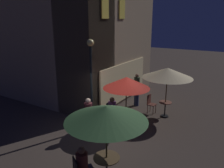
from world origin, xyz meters
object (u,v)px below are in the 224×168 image
cafe_table_1 (165,107)px  patron_seated_0 (84,164)px  patio_umbrella_2 (126,83)px  cafe_chair_1 (150,102)px  street_lamp_near_corner (91,71)px  patio_umbrella_1 (167,73)px  cafe_table_2 (126,116)px  patron_standing_3 (137,90)px  cafe_chair_2 (111,111)px  patron_seated_1 (113,109)px  cafe_table_0 (107,163)px  patron_standing_2 (89,117)px  patio_umbrella_0 (106,114)px

cafe_table_1 → patron_seated_0: bearing=176.3°
patio_umbrella_2 → cafe_chair_1: bearing=-7.2°
street_lamp_near_corner → patio_umbrella_1: street_lamp_near_corner is taller
cafe_table_2 → patron_standing_3: bearing=16.2°
cafe_table_1 → patron_seated_0: (-5.86, 0.38, 0.21)m
cafe_chair_1 → cafe_chair_2: (-2.02, 1.13, 0.01)m
patron_seated_1 → patron_standing_3: 2.61m
patio_umbrella_2 → patron_seated_0: 4.08m
patron_seated_0 → patron_standing_3: size_ratio=0.70×
patron_standing_3 → cafe_table_0: bearing=84.7°
cafe_table_0 → cafe_chair_2: (3.32, 1.94, 0.02)m
patio_umbrella_1 → cafe_chair_2: 3.20m
cafe_table_0 → patron_standing_2: size_ratio=0.47×
cafe_table_0 → cafe_table_1: size_ratio=1.02×
cafe_table_1 → cafe_chair_2: size_ratio=0.78×
patio_umbrella_0 → patron_standing_2: bearing=48.6°
cafe_table_2 → patron_seated_0: size_ratio=0.61×
cafe_table_0 → patio_umbrella_0: 1.56m
patron_standing_3 → patio_umbrella_0: bearing=84.7°
cafe_chair_2 → patron_seated_0: (-3.89, -1.55, 0.13)m
cafe_table_1 → patron_standing_3: bearing=71.7°
cafe_chair_2 → patron_seated_1: 0.19m
street_lamp_near_corner → patron_standing_2: size_ratio=2.35×
patron_standing_2 → patio_umbrella_0: bearing=18.1°
cafe_table_2 → patio_umbrella_0: (-3.21, -1.08, 1.56)m
patio_umbrella_1 → cafe_table_0: bearing=-179.8°
cafe_chair_1 → patron_seated_1: bearing=-112.4°
patio_umbrella_0 → cafe_chair_1: patio_umbrella_0 is taller
cafe_table_2 → patio_umbrella_0: 3.73m
cafe_chair_2 → patron_standing_2: patron_standing_2 is taller
street_lamp_near_corner → patio_umbrella_2: (0.79, -1.24, -0.51)m
street_lamp_near_corner → patio_umbrella_0: (-2.42, -2.32, -0.47)m
cafe_table_0 → patio_umbrella_2: (3.21, 1.08, 1.51)m
cafe_chair_2 → patron_standing_3: patron_standing_3 is taller
patio_umbrella_0 → patio_umbrella_1: patio_umbrella_1 is taller
patio_umbrella_1 → patio_umbrella_2: 2.34m
cafe_chair_2 → patron_seated_1: bearing=-0.0°
street_lamp_near_corner → cafe_chair_2: 2.23m
patio_umbrella_0 → patio_umbrella_2: bearing=18.6°
patio_umbrella_2 → patron_seated_1: size_ratio=1.84×
cafe_table_1 → patio_umbrella_2: (-2.08, 1.06, 1.58)m
patron_seated_0 → cafe_table_1: bearing=31.0°
street_lamp_near_corner → cafe_table_1: (2.87, -2.30, -2.09)m
cafe_table_2 → patio_umbrella_2: (0.00, 0.00, 1.52)m
patio_umbrella_1 → cafe_table_2: bearing=152.9°
street_lamp_near_corner → patron_standing_3: 3.88m
street_lamp_near_corner → cafe_chair_1: street_lamp_near_corner is taller
patron_seated_1 → patron_standing_2: patron_standing_2 is taller
cafe_table_2 → patron_standing_3: 2.82m
patio_umbrella_0 → patron_seated_1: (3.30, 1.80, -1.41)m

